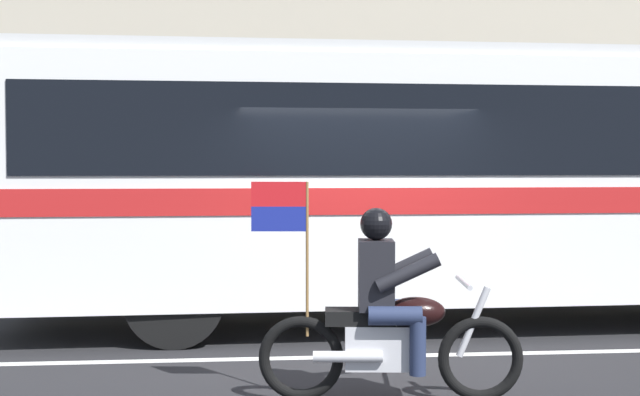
% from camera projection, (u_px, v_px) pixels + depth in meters
% --- Properties ---
extents(ground_plane, '(60.00, 60.00, 0.00)m').
position_uv_depth(ground_plane, '(359.00, 344.00, 9.05)').
color(ground_plane, black).
extents(sidewalk_curb, '(28.00, 3.80, 0.15)m').
position_uv_depth(sidewalk_curb, '(317.00, 275.00, 14.12)').
color(sidewalk_curb, gray).
rests_on(sidewalk_curb, ground_plane).
extents(lane_center_stripe, '(26.60, 0.14, 0.01)m').
position_uv_depth(lane_center_stripe, '(368.00, 356.00, 8.46)').
color(lane_center_stripe, silver).
rests_on(lane_center_stripe, ground_plane).
extents(office_building_facade, '(28.00, 0.89, 9.32)m').
position_uv_depth(office_building_facade, '(306.00, 21.00, 16.22)').
color(office_building_facade, '#B2A893').
rests_on(office_building_facade, ground_plane).
extents(transit_bus, '(11.08, 2.87, 3.22)m').
position_uv_depth(transit_bus, '(466.00, 167.00, 10.30)').
color(transit_bus, white).
rests_on(transit_bus, ground_plane).
extents(motorcycle_with_rider, '(2.19, 0.66, 1.78)m').
position_uv_depth(motorcycle_with_rider, '(388.00, 319.00, 6.85)').
color(motorcycle_with_rider, black).
rests_on(motorcycle_with_rider, ground_plane).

